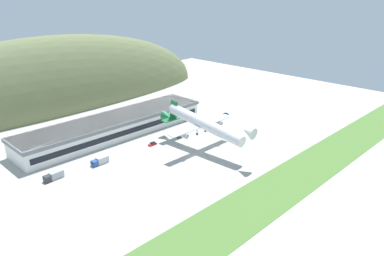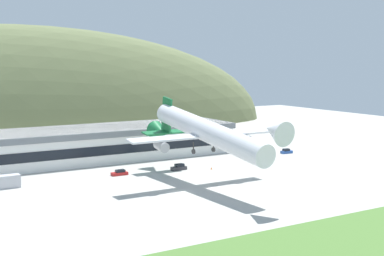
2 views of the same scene
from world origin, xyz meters
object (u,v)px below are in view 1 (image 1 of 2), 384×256
service_car_2 (226,114)px  fuel_truck (54,176)px  terminal_building (114,125)px  cargo_airplane (203,124)px  service_car_0 (214,120)px  service_car_3 (180,136)px  service_car_1 (153,144)px  traffic_cone_0 (197,134)px  box_truck (100,161)px

service_car_2 → fuel_truck: size_ratio=0.47×
terminal_building → cargo_airplane: bearing=-67.6°
service_car_2 → fuel_truck: 106.53m
service_car_0 → service_car_3: 30.15m
service_car_1 → service_car_3: service_car_3 is taller
service_car_3 → traffic_cone_0: service_car_3 is taller
terminal_building → service_car_2: size_ratio=26.47×
service_car_1 → traffic_cone_0: service_car_1 is taller
service_car_0 → service_car_1: size_ratio=1.07×
terminal_building → traffic_cone_0: size_ratio=172.53×
service_car_2 → fuel_truck: (-106.51, -1.83, 0.77)m
cargo_airplane → fuel_truck: cargo_airplane is taller
cargo_airplane → service_car_0: size_ratio=12.19×
cargo_airplane → service_car_1: size_ratio=13.09×
terminal_building → fuel_truck: terminal_building is taller
service_car_1 → service_car_0: bearing=2.0°
cargo_airplane → service_car_0: cargo_airplane is taller
service_car_0 → service_car_3: size_ratio=1.05×
traffic_cone_0 → cargo_airplane: bearing=-126.9°
terminal_building → box_truck: 33.56m
cargo_airplane → service_car_1: (-13.22, 20.24, -11.97)m
terminal_building → service_car_1: (4.93, -23.90, -4.77)m
service_car_0 → service_car_2: bearing=8.0°
service_car_2 → service_car_3: 42.04m
terminal_building → cargo_airplane: size_ratio=1.82×
service_car_2 → fuel_truck: bearing=-179.0°
service_car_2 → box_truck: 86.41m
service_car_0 → traffic_cone_0: bearing=-161.7°
terminal_building → fuel_truck: bearing=-152.8°
service_car_2 → box_truck: box_truck is taller
service_car_0 → service_car_1: service_car_0 is taller
cargo_airplane → fuel_truck: (-61.81, 21.67, -11.16)m
service_car_1 → service_car_2: size_ratio=1.11×
cargo_airplane → traffic_cone_0: cargo_airplane is taller
terminal_building → service_car_3: size_ratio=23.33×
box_truck → cargo_airplane: bearing=-26.2°
service_car_3 → fuel_truck: bearing=177.0°
service_car_3 → box_truck: box_truck is taller
service_car_3 → cargo_airplane: bearing=-99.3°
terminal_building → service_car_1: size_ratio=23.83×
service_car_0 → service_car_3: service_car_3 is taller
service_car_1 → service_car_2: bearing=3.2°
service_car_2 → service_car_1: bearing=-176.8°
service_car_0 → box_truck: size_ratio=0.58×
service_car_3 → traffic_cone_0: size_ratio=7.39×
cargo_airplane → service_car_3: bearing=80.7°
service_car_3 → service_car_1: bearing=173.1°
traffic_cone_0 → service_car_3: bearing=154.7°
fuel_truck → traffic_cone_0: size_ratio=13.83×
cargo_airplane → traffic_cone_0: bearing=53.1°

